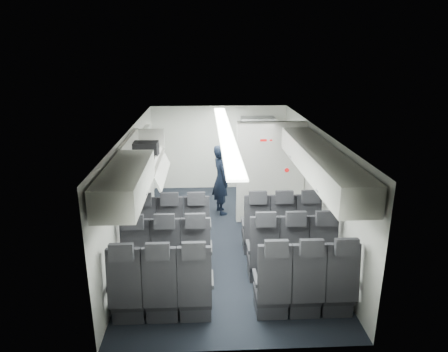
{
  "coord_description": "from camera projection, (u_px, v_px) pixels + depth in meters",
  "views": [
    {
      "loc": [
        -0.36,
        -6.98,
        3.54
      ],
      "look_at": [
        0.0,
        0.4,
        1.15
      ],
      "focal_mm": 32.0,
      "sensor_mm": 36.0,
      "label": 1
    }
  ],
  "objects": [
    {
      "name": "boarding_door",
      "position": [
        148.0,
        170.0,
        8.85
      ],
      "size": [
        0.12,
        1.27,
        1.86
      ],
      "color": "silver",
      "rests_on": "cabin_shell"
    },
    {
      "name": "carry_on_bag",
      "position": [
        146.0,
        149.0,
        7.09
      ],
      "size": [
        0.45,
        0.32,
        0.26
      ],
      "primitive_type": "cube",
      "rotation": [
        0.0,
        0.0,
        -0.04
      ],
      "color": "black",
      "rests_on": "overhead_bin_left_front_open"
    },
    {
      "name": "bulkhead_partition",
      "position": [
        271.0,
        173.0,
        8.22
      ],
      "size": [
        1.4,
        0.15,
        2.13
      ],
      "color": "silver",
      "rests_on": "cabin_shell"
    },
    {
      "name": "overhead_bin_left_front_open",
      "position": [
        143.0,
        157.0,
        6.9
      ],
      "size": [
        0.64,
        1.7,
        0.72
      ],
      "color": "#9E9E93",
      "rests_on": "cabin_shell"
    },
    {
      "name": "seat_row_rear",
      "position": [
        234.0,
        290.0,
        5.4
      ],
      "size": [
        3.33,
        0.56,
        1.24
      ],
      "color": "black",
      "rests_on": "cabin_shell"
    },
    {
      "name": "cabin_shell",
      "position": [
        225.0,
        184.0,
        7.4
      ],
      "size": [
        3.41,
        6.01,
        2.16
      ],
      "color": "black",
      "rests_on": "ground"
    },
    {
      "name": "overhead_bin_right_rear",
      "position": [
        337.0,
        179.0,
        5.33
      ],
      "size": [
        0.53,
        1.8,
        0.4
      ],
      "color": "white",
      "rests_on": "cabin_shell"
    },
    {
      "name": "overhead_bin_left_rear",
      "position": [
        126.0,
        182.0,
        5.2
      ],
      "size": [
        0.53,
        1.8,
        0.4
      ],
      "color": "white",
      "rests_on": "cabin_shell"
    },
    {
      "name": "galley_unit",
      "position": [
        257.0,
        155.0,
        10.08
      ],
      "size": [
        0.85,
        0.52,
        1.9
      ],
      "color": "#939399",
      "rests_on": "cabin_shell"
    },
    {
      "name": "seat_row_front",
      "position": [
        227.0,
        232.0,
        7.11
      ],
      "size": [
        3.33,
        0.56,
        1.24
      ],
      "color": "black",
      "rests_on": "cabin_shell"
    },
    {
      "name": "seat_row_mid",
      "position": [
        230.0,
        257.0,
        6.25
      ],
      "size": [
        3.33,
        0.56,
        1.24
      ],
      "color": "black",
      "rests_on": "cabin_shell"
    },
    {
      "name": "overhead_bin_right_front",
      "position": [
        305.0,
        148.0,
        7.0
      ],
      "size": [
        0.53,
        1.7,
        0.4
      ],
      "color": "white",
      "rests_on": "cabin_shell"
    },
    {
      "name": "papers",
      "position": [
        230.0,
        169.0,
        8.63
      ],
      "size": [
        0.19,
        0.06,
        0.13
      ],
      "primitive_type": "cube",
      "rotation": [
        0.0,
        0.0,
        -0.19
      ],
      "color": "white",
      "rests_on": "flight_attendant"
    },
    {
      "name": "flight_attendant",
      "position": [
        221.0,
        179.0,
        8.74
      ],
      "size": [
        0.51,
        0.65,
        1.56
      ],
      "primitive_type": "imported",
      "rotation": [
        0.0,
        0.0,
        1.84
      ],
      "color": "black",
      "rests_on": "ground"
    }
  ]
}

